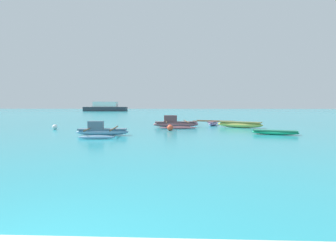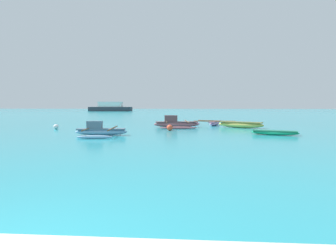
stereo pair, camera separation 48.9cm
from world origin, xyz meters
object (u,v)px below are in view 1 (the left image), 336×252
(mooring_buoy_0, at_px, (170,128))
(moored_boat_2, at_px, (101,131))
(moored_boat_3, at_px, (240,124))
(distant_ferry, at_px, (105,107))
(moored_boat_0, at_px, (213,123))
(moored_boat_1, at_px, (175,123))
(moored_boat_4, at_px, (275,132))
(mooring_buoy_1, at_px, (55,127))

(mooring_buoy_0, bearing_deg, moored_boat_2, -142.38)
(moored_boat_3, height_order, distant_ferry, distant_ferry)
(moored_boat_0, relative_size, mooring_buoy_0, 9.48)
(moored_boat_0, xyz_separation_m, moored_boat_2, (-7.83, -8.22, 0.09))
(moored_boat_1, relative_size, moored_boat_4, 1.35)
(moored_boat_3, xyz_separation_m, mooring_buoy_1, (-14.37, -2.22, -0.09))
(distant_ferry, bearing_deg, mooring_buoy_1, -77.96)
(mooring_buoy_0, distance_m, distant_ferry, 60.72)
(moored_boat_1, bearing_deg, moored_boat_0, 26.18)
(mooring_buoy_1, distance_m, distant_ferry, 57.72)
(moored_boat_1, bearing_deg, mooring_buoy_1, -171.46)
(moored_boat_4, bearing_deg, distant_ferry, 132.57)
(mooring_buoy_1, height_order, distant_ferry, distant_ferry)
(distant_ferry, bearing_deg, moored_boat_1, -68.66)
(moored_boat_4, distance_m, mooring_buoy_1, 15.67)
(moored_boat_2, relative_size, distant_ferry, 0.29)
(moored_boat_2, relative_size, mooring_buoy_1, 9.74)
(moored_boat_4, height_order, mooring_buoy_1, mooring_buoy_1)
(moored_boat_1, xyz_separation_m, moored_boat_2, (-4.40, -6.07, -0.03))
(moored_boat_3, xyz_separation_m, moored_boat_4, (1.04, -5.08, -0.11))
(mooring_buoy_0, bearing_deg, moored_boat_3, 26.64)
(moored_boat_4, relative_size, mooring_buoy_0, 6.40)
(distant_ferry, bearing_deg, mooring_buoy_0, -69.96)
(moored_boat_3, distance_m, moored_boat_4, 5.19)
(moored_boat_2, distance_m, moored_boat_4, 10.75)
(moored_boat_0, bearing_deg, moored_boat_2, 158.62)
(distant_ferry, bearing_deg, moored_boat_4, -65.16)
(distant_ferry, bearing_deg, moored_boat_3, -64.03)
(moored_boat_3, height_order, mooring_buoy_0, moored_boat_3)
(moored_boat_0, distance_m, moored_boat_4, 7.89)
(mooring_buoy_0, bearing_deg, distant_ferry, 110.04)
(moored_boat_2, xyz_separation_m, moored_boat_3, (9.68, 5.95, -0.01))
(moored_boat_0, xyz_separation_m, moored_boat_4, (2.88, -7.35, -0.04))
(moored_boat_1, distance_m, mooring_buoy_1, 9.39)
(moored_boat_0, distance_m, moored_boat_1, 4.05)
(moored_boat_0, relative_size, mooring_buoy_1, 11.10)
(moored_boat_2, bearing_deg, distant_ferry, 99.87)
(moored_boat_3, bearing_deg, mooring_buoy_0, -125.33)
(moored_boat_3, distance_m, mooring_buoy_1, 14.54)
(mooring_buoy_0, xyz_separation_m, distant_ferry, (-20.81, 57.03, 0.90))
(moored_boat_0, height_order, moored_boat_4, moored_boat_0)
(moored_boat_1, relative_size, moored_boat_3, 1.06)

